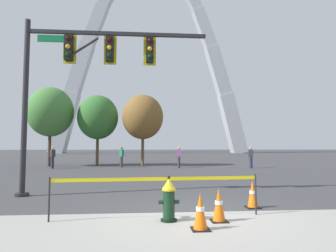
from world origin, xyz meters
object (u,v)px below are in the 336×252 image
at_px(monument_arch, 150,63).
at_px(traffic_cone_curb_edge, 219,205).
at_px(pedestrian_near_trees, 179,157).
at_px(fire_hydrant, 169,200).
at_px(pedestrian_walking_right, 251,157).
at_px(pedestrian_standing_center, 53,157).
at_px(pedestrian_walking_left, 121,157).
at_px(traffic_signal_gantry, 79,70).
at_px(traffic_cone_mid_sidewalk, 200,212).
at_px(traffic_cone_by_hydrant, 253,194).

bearing_deg(monument_arch, traffic_cone_curb_edge, -89.55).
bearing_deg(monument_arch, pedestrian_near_trees, -88.23).
bearing_deg(fire_hydrant, pedestrian_walking_right, 63.28).
bearing_deg(pedestrian_standing_center, pedestrian_walking_left, 7.68).
xyz_separation_m(traffic_signal_gantry, monument_arch, (3.46, 56.79, 16.95)).
distance_m(traffic_signal_gantry, monument_arch, 59.37).
xyz_separation_m(traffic_cone_curb_edge, pedestrian_standing_center, (-8.44, 15.65, 0.46)).
bearing_deg(fire_hydrant, traffic_cone_mid_sidewalk, -51.90).
height_order(traffic_cone_mid_sidewalk, pedestrian_walking_right, pedestrian_walking_right).
bearing_deg(pedestrian_near_trees, traffic_signal_gantry, -112.46).
bearing_deg(pedestrian_walking_left, pedestrian_walking_right, -9.05).
bearing_deg(pedestrian_near_trees, pedestrian_standing_center, 178.52).
relative_size(traffic_cone_by_hydrant, pedestrian_walking_right, 0.46).
relative_size(pedestrian_walking_left, pedestrian_standing_center, 1.00).
relative_size(fire_hydrant, monument_arch, 0.02).
distance_m(fire_hydrant, traffic_signal_gantry, 5.93).
bearing_deg(traffic_cone_curb_edge, pedestrian_walking_left, 101.94).
bearing_deg(traffic_signal_gantry, fire_hydrant, -51.42).
bearing_deg(pedestrian_walking_left, pedestrian_standing_center, -172.32).
bearing_deg(traffic_signal_gantry, traffic_cone_mid_sidewalk, -51.50).
bearing_deg(traffic_cone_mid_sidewalk, traffic_cone_curb_edge, 48.28).
bearing_deg(traffic_signal_gantry, pedestrian_walking_right, 47.37).
xyz_separation_m(traffic_cone_by_hydrant, pedestrian_standing_center, (-9.70, 14.33, 0.46)).
bearing_deg(traffic_cone_by_hydrant, pedestrian_walking_left, 107.45).
bearing_deg(monument_arch, traffic_cone_by_hydrant, -88.32).
xyz_separation_m(fire_hydrant, monument_arch, (0.62, 60.35, 20.75)).
xyz_separation_m(traffic_cone_by_hydrant, traffic_signal_gantry, (-5.19, 2.36, 3.91)).
distance_m(traffic_cone_by_hydrant, pedestrian_walking_left, 15.74).
bearing_deg(monument_arch, traffic_signal_gantry, -93.48).
height_order(traffic_cone_curb_edge, pedestrian_standing_center, pedestrian_standing_center).
bearing_deg(traffic_cone_by_hydrant, monument_arch, 91.68).
relative_size(traffic_signal_gantry, monument_arch, 0.13).
distance_m(fire_hydrant, traffic_cone_by_hydrant, 2.64).
bearing_deg(pedestrian_walking_right, pedestrian_walking_left, 170.95).
relative_size(traffic_cone_curb_edge, pedestrian_walking_left, 0.46).
bearing_deg(traffic_cone_mid_sidewalk, pedestrian_near_trees, 84.84).
height_order(traffic_cone_curb_edge, pedestrian_near_trees, pedestrian_near_trees).
bearing_deg(monument_arch, traffic_cone_mid_sidewalk, -90.05).
relative_size(pedestrian_standing_center, pedestrian_near_trees, 1.00).
relative_size(traffic_cone_curb_edge, traffic_signal_gantry, 0.11).
bearing_deg(traffic_signal_gantry, traffic_cone_curb_edge, -43.18).
bearing_deg(traffic_cone_mid_sidewalk, pedestrian_walking_left, 99.81).
xyz_separation_m(fire_hydrant, traffic_cone_by_hydrant, (2.36, 1.19, -0.11)).
relative_size(traffic_cone_mid_sidewalk, pedestrian_standing_center, 0.46).
height_order(traffic_signal_gantry, pedestrian_walking_left, traffic_signal_gantry).
xyz_separation_m(fire_hydrant, pedestrian_walking_left, (-2.36, 16.20, 0.35)).
relative_size(pedestrian_walking_left, pedestrian_walking_right, 1.00).
height_order(pedestrian_walking_left, pedestrian_walking_right, same).
bearing_deg(traffic_cone_curb_edge, monument_arch, 90.45).
distance_m(monument_arch, pedestrian_standing_center, 49.89).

